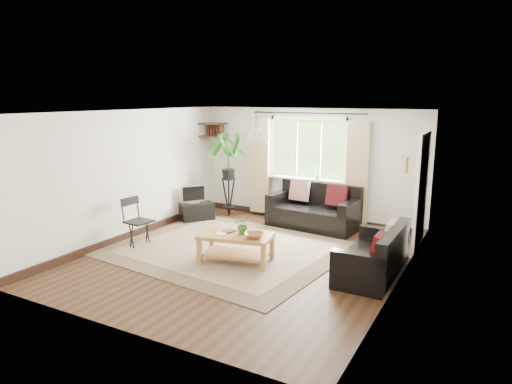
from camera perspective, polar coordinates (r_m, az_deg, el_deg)
The scene contains 24 objects.
floor at distance 7.67m, azimuth -1.44°, elevation -8.24°, with size 5.50×5.50×0.00m, color black.
ceiling at distance 7.21m, azimuth -1.54°, elevation 9.98°, with size 5.50×5.50×0.00m, color white.
wall_back at distance 9.79m, azimuth 6.58°, elevation 3.35°, with size 5.00×0.02×2.40m, color white.
wall_front at distance 5.22m, azimuth -16.78°, elevation -4.66°, with size 5.00×0.02×2.40m, color white.
wall_left at distance 8.84m, azimuth -15.68°, elevation 2.07°, with size 0.02×5.50×2.40m, color white.
wall_right at distance 6.50m, azimuth 18.00°, elevation -1.51°, with size 0.02×5.50×2.40m, color white.
rug at distance 8.09m, azimuth -3.60°, elevation -7.10°, with size 3.81×3.27×0.02m, color #BFB294.
window at distance 9.71m, azimuth 6.54°, elevation 5.37°, with size 2.50×0.16×2.16m, color white, non-canonical shape.
door at distance 8.19m, azimuth 19.93°, elevation -0.39°, with size 0.06×0.96×2.06m, color silver.
corner_shelf at distance 10.54m, azimuth -5.37°, elevation 7.76°, with size 0.50×0.50×0.34m, color black, non-canonical shape.
pendant_lamp at distance 7.58m, azimuth 0.00°, elevation 7.42°, with size 0.36×0.36×0.54m, color beige, non-canonical shape.
wall_sconce at distance 6.70m, azimuth 18.19°, elevation 3.58°, with size 0.12×0.12×0.28m, color beige, non-canonical shape.
sofa_back at distance 9.36m, azimuth 7.20°, elevation -1.92°, with size 1.79×0.90×0.84m, color black, non-canonical shape.
sofa_right at distance 7.04m, azimuth 14.33°, elevation -7.36°, with size 0.77×1.55×0.73m, color black, non-canonical shape.
coffee_table at distance 7.42m, azimuth -2.49°, elevation -7.02°, with size 1.16×0.63×0.47m, color olive, non-canonical shape.
table_plant at distance 7.32m, azimuth -1.60°, elevation -4.12°, with size 0.27×0.23×0.30m, color #2B6327.
bowl at distance 7.14m, azimuth -0.22°, elevation -5.45°, with size 0.32×0.32×0.08m, color #995935.
book_a at distance 7.35m, azimuth -4.96°, elevation -5.24°, with size 0.15×0.21×0.02m, color silver.
book_b at distance 7.53m, azimuth -3.86°, elevation -4.76°, with size 0.17×0.23×0.02m, color #552A22.
tv_stand at distance 9.97m, azimuth -7.40°, elevation -2.45°, with size 0.70×0.39×0.38m, color black.
tv at distance 9.92m, azimuth -7.84°, elevation -0.19°, with size 0.54×0.18×0.41m, color #A5A5AA, non-canonical shape.
palm_stand at distance 10.12m, azimuth -3.47°, elevation 2.16°, with size 0.73×0.73×1.87m, color black, non-canonical shape.
folding_chair at distance 8.40m, azimuth -14.43°, elevation -3.70°, with size 0.45×0.45×0.87m, color black, non-canonical shape.
sill_plant at distance 9.61m, azimuth 7.67°, elevation 2.35°, with size 0.14×0.10×0.27m, color #2D6023.
Camera 1 is at (3.60, -6.24, 2.64)m, focal length 32.00 mm.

